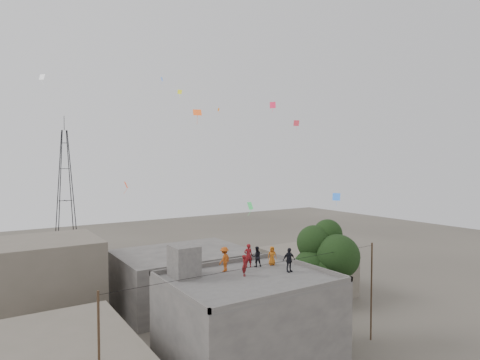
# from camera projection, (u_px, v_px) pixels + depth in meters

# --- Properties ---
(main_building) EXTENTS (10.00, 8.00, 6.10)m
(main_building) POSITION_uv_depth(u_px,v_px,m) (248.00, 326.00, 25.25)
(main_building) COLOR #4F4C49
(main_building) RESTS_ON ground
(parapet) EXTENTS (10.00, 8.00, 0.30)m
(parapet) POSITION_uv_depth(u_px,v_px,m) (248.00, 276.00, 25.12)
(parapet) COLOR #4F4C49
(parapet) RESTS_ON main_building
(stair_head_box) EXTENTS (1.60, 1.80, 2.00)m
(stair_head_box) POSITION_uv_depth(u_px,v_px,m) (184.00, 261.00, 25.52)
(stair_head_box) COLOR #4F4C49
(stair_head_box) RESTS_ON main_building
(neighbor_north) EXTENTS (12.00, 9.00, 5.00)m
(neighbor_north) POSITION_uv_depth(u_px,v_px,m) (183.00, 277.00, 38.10)
(neighbor_north) COLOR #4F4C49
(neighbor_north) RESTS_ON ground
(neighbor_northwest) EXTENTS (9.00, 8.00, 7.00)m
(neighbor_northwest) POSITION_uv_depth(u_px,v_px,m) (40.00, 282.00, 33.21)
(neighbor_northwest) COLOR #655D4F
(neighbor_northwest) RESTS_ON ground
(neighbor_east) EXTENTS (7.00, 8.00, 4.40)m
(neighbor_east) POSITION_uv_depth(u_px,v_px,m) (306.00, 271.00, 41.28)
(neighbor_east) COLOR #655D4F
(neighbor_east) RESTS_ON ground
(tree) EXTENTS (4.90, 4.60, 9.10)m
(tree) POSITION_uv_depth(u_px,v_px,m) (326.00, 261.00, 29.63)
(tree) COLOR black
(tree) RESTS_ON ground
(utility_line) EXTENTS (20.12, 0.62, 7.40)m
(utility_line) POSITION_uv_depth(u_px,v_px,m) (267.00, 319.00, 24.44)
(utility_line) COLOR black
(utility_line) RESTS_ON ground
(transmission_tower) EXTENTS (2.97, 2.97, 20.01)m
(transmission_tower) POSITION_uv_depth(u_px,v_px,m) (65.00, 194.00, 56.35)
(transmission_tower) COLOR black
(transmission_tower) RESTS_ON ground
(person_red_adult) EXTENTS (0.68, 0.55, 1.63)m
(person_red_adult) POSITION_uv_depth(u_px,v_px,m) (248.00, 256.00, 27.87)
(person_red_adult) COLOR maroon
(person_red_adult) RESTS_ON main_building
(person_orange_child) EXTENTS (0.77, 0.65, 1.33)m
(person_orange_child) POSITION_uv_depth(u_px,v_px,m) (272.00, 256.00, 28.47)
(person_orange_child) COLOR #B85C15
(person_orange_child) RESTS_ON main_building
(person_dark_child) EXTENTS (0.81, 0.71, 1.42)m
(person_dark_child) POSITION_uv_depth(u_px,v_px,m) (257.00, 256.00, 28.06)
(person_dark_child) COLOR black
(person_dark_child) RESTS_ON main_building
(person_dark_adult) EXTENTS (0.98, 0.48, 1.61)m
(person_dark_adult) POSITION_uv_depth(u_px,v_px,m) (289.00, 260.00, 26.64)
(person_dark_adult) COLOR black
(person_dark_adult) RESTS_ON main_building
(person_orange_adult) EXTENTS (1.21, 1.01, 1.63)m
(person_orange_adult) POSITION_uv_depth(u_px,v_px,m) (224.00, 259.00, 26.82)
(person_orange_adult) COLOR #AE4913
(person_orange_adult) RESTS_ON main_building
(person_red_child) EXTENTS (0.54, 0.59, 1.35)m
(person_red_child) POSITION_uv_depth(u_px,v_px,m) (245.00, 265.00, 25.73)
(person_red_child) COLOR #630F11
(person_red_child) RESTS_ON main_building
(kites) EXTENTS (19.94, 16.89, 11.31)m
(kites) POSITION_uv_depth(u_px,v_px,m) (227.00, 137.00, 30.97)
(kites) COLOR red
(kites) RESTS_ON ground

